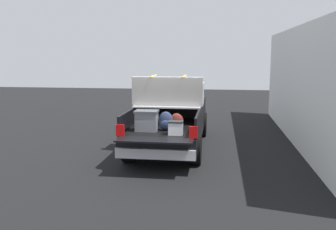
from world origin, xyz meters
TOP-DOWN VIEW (x-y plane):
  - ground_plane at (0.00, 0.00)m, footprint 40.00×40.00m
  - pickup_truck at (0.38, 0.00)m, footprint 6.05×2.06m
  - building_facade at (1.18, -4.00)m, footprint 11.96×0.36m

SIDE VIEW (x-z plane):
  - ground_plane at x=0.00m, z-range 0.00..0.00m
  - pickup_truck at x=0.38m, z-range -0.12..2.10m
  - building_facade at x=1.18m, z-range 0.00..3.72m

